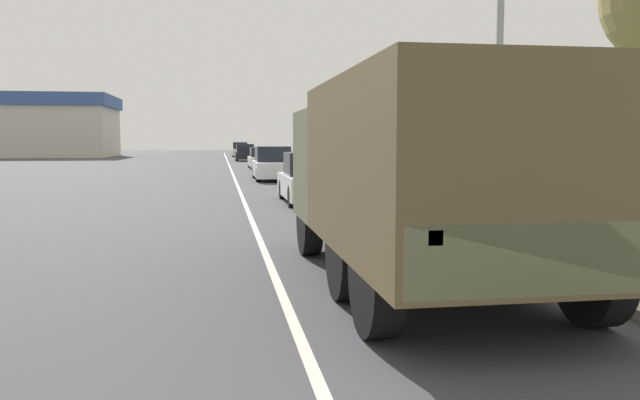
# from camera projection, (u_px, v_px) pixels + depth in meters

# --- Properties ---
(ground_plane) EXTENTS (180.00, 180.00, 0.00)m
(ground_plane) POSITION_uv_depth(u_px,v_px,m) (232.00, 172.00, 38.29)
(ground_plane) COLOR #424247
(lane_centre_stripe) EXTENTS (0.12, 120.00, 0.00)m
(lane_centre_stripe) POSITION_uv_depth(u_px,v_px,m) (232.00, 172.00, 38.29)
(lane_centre_stripe) COLOR silver
(lane_centre_stripe) RESTS_ON ground
(sidewalk_right) EXTENTS (1.80, 120.00, 0.12)m
(sidewalk_right) POSITION_uv_depth(u_px,v_px,m) (304.00, 170.00, 39.00)
(sidewalk_right) COLOR beige
(sidewalk_right) RESTS_ON ground
(grass_strip_right) EXTENTS (7.00, 120.00, 0.02)m
(grass_strip_right) POSITION_uv_depth(u_px,v_px,m) (373.00, 170.00, 39.70)
(grass_strip_right) COLOR #6B9347
(grass_strip_right) RESTS_ON ground
(military_truck) EXTENTS (2.60, 6.70, 2.64)m
(military_truck) POSITION_uv_depth(u_px,v_px,m) (423.00, 170.00, 8.14)
(military_truck) COLOR #606647
(military_truck) RESTS_ON ground
(car_nearest_ahead) EXTENTS (1.72, 4.17, 1.54)m
(car_nearest_ahead) POSITION_uv_depth(u_px,v_px,m) (311.00, 180.00, 19.20)
(car_nearest_ahead) COLOR silver
(car_nearest_ahead) RESTS_ON ground
(car_second_ahead) EXTENTS (1.80, 4.81, 1.63)m
(car_second_ahead) POSITION_uv_depth(u_px,v_px,m) (273.00, 165.00, 30.33)
(car_second_ahead) COLOR silver
(car_second_ahead) RESTS_ON ground
(car_third_ahead) EXTENTS (1.77, 4.80, 1.45)m
(car_third_ahead) POSITION_uv_depth(u_px,v_px,m) (262.00, 159.00, 42.69)
(car_third_ahead) COLOR silver
(car_third_ahead) RESTS_ON ground
(car_fourth_ahead) EXTENTS (1.79, 4.03, 1.58)m
(car_fourth_ahead) POSITION_uv_depth(u_px,v_px,m) (245.00, 153.00, 58.59)
(car_fourth_ahead) COLOR black
(car_fourth_ahead) RESTS_ON ground
(car_farthest_ahead) EXTENTS (1.86, 3.93, 1.71)m
(car_farthest_ahead) POSITION_uv_depth(u_px,v_px,m) (240.00, 150.00, 73.80)
(car_farthest_ahead) COLOR silver
(car_farthest_ahead) RESTS_ON ground
(pickup_truck) EXTENTS (2.10, 5.45, 1.93)m
(pickup_truck) POSITION_uv_depth(u_px,v_px,m) (527.00, 180.00, 15.86)
(pickup_truck) COLOR silver
(pickup_truck) RESTS_ON grass_strip_right
(lamp_post) EXTENTS (1.69, 0.24, 6.87)m
(lamp_post) POSITION_uv_depth(u_px,v_px,m) (490.00, 22.00, 12.20)
(lamp_post) COLOR gray
(lamp_post) RESTS_ON sidewalk_right
(utility_box) EXTENTS (0.55, 0.45, 0.70)m
(utility_box) POSITION_uv_depth(u_px,v_px,m) (576.00, 219.00, 12.32)
(utility_box) COLOR #3D7042
(utility_box) RESTS_ON grass_strip_right
(building_distant) EXTENTS (18.84, 13.03, 7.20)m
(building_distant) POSITION_uv_depth(u_px,v_px,m) (32.00, 126.00, 73.28)
(building_distant) COLOR beige
(building_distant) RESTS_ON ground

